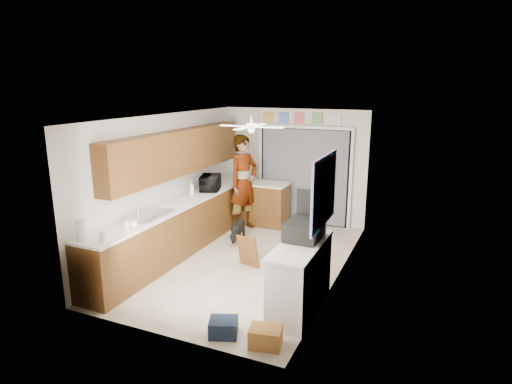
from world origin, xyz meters
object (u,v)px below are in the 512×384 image
(paper_towel_roll, at_px, (81,230))
(man, at_px, (244,183))
(cardboard_box, at_px, (266,337))
(suitcase, at_px, (304,230))
(soap_bottle, at_px, (192,188))
(navy_crate, at_px, (223,327))
(cup, at_px, (133,224))
(microwave, at_px, (210,183))
(dog, at_px, (238,230))

(paper_towel_roll, height_order, man, man)
(man, bearing_deg, cardboard_box, -130.57)
(suitcase, relative_size, cardboard_box, 1.60)
(soap_bottle, relative_size, man, 0.14)
(navy_crate, bearing_deg, cup, 159.91)
(cup, bearing_deg, paper_towel_roll, -112.08)
(microwave, distance_m, navy_crate, 3.82)
(soap_bottle, relative_size, dog, 0.51)
(cup, xyz_separation_m, suitcase, (2.47, 0.55, 0.08))
(cardboard_box, distance_m, dog, 3.51)
(cup, bearing_deg, suitcase, 12.66)
(soap_bottle, relative_size, navy_crate, 0.82)
(navy_crate, bearing_deg, suitcase, 62.89)
(man, bearing_deg, microwave, 164.32)
(soap_bottle, height_order, paper_towel_roll, paper_towel_roll)
(soap_bottle, bearing_deg, microwave, 77.92)
(paper_towel_roll, relative_size, suitcase, 0.48)
(suitcase, xyz_separation_m, cardboard_box, (-0.07, -1.23, -0.95))
(cup, xyz_separation_m, cardboard_box, (2.40, -0.67, -0.87))
(soap_bottle, bearing_deg, man, 63.55)
(microwave, bearing_deg, cardboard_box, -162.13)
(cardboard_box, distance_m, man, 4.36)
(cup, bearing_deg, cardboard_box, -15.67)
(paper_towel_roll, xyz_separation_m, navy_crate, (2.13, 0.05, -0.98))
(soap_bottle, distance_m, man, 1.27)
(cardboard_box, xyz_separation_m, dog, (-1.81, 3.01, 0.10))
(paper_towel_roll, bearing_deg, dog, 73.84)
(dog, bearing_deg, cardboard_box, -68.90)
(dog, bearing_deg, cup, -114.13)
(cup, distance_m, suitcase, 2.53)
(man, bearing_deg, soap_bottle, 174.55)
(man, distance_m, dog, 1.10)
(microwave, height_order, cup, microwave)
(cup, distance_m, navy_crate, 2.15)
(cup, xyz_separation_m, navy_crate, (1.84, -0.67, -0.88))
(cup, height_order, paper_towel_roll, paper_towel_roll)
(microwave, distance_m, paper_towel_roll, 3.20)
(microwave, height_order, navy_crate, microwave)
(suitcase, bearing_deg, navy_crate, -116.03)
(cup, height_order, suitcase, suitcase)
(paper_towel_roll, distance_m, man, 3.86)
(dog, bearing_deg, microwave, 158.64)
(navy_crate, relative_size, man, 0.17)
(microwave, xyz_separation_m, man, (0.45, 0.60, -0.08))
(cardboard_box, relative_size, navy_crate, 1.08)
(paper_towel_roll, distance_m, dog, 3.30)
(soap_bottle, distance_m, dog, 1.23)
(microwave, relative_size, suitcase, 0.90)
(paper_towel_roll, height_order, navy_crate, paper_towel_roll)
(microwave, bearing_deg, suitcase, -147.33)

